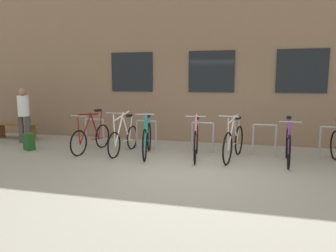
{
  "coord_description": "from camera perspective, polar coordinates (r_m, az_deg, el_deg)",
  "views": [
    {
      "loc": [
        1.1,
        -6.04,
        1.83
      ],
      "look_at": [
        -0.86,
        1.6,
        0.69
      ],
      "focal_mm": 34.2,
      "sensor_mm": 36.0,
      "label": 1
    }
  ],
  "objects": [
    {
      "name": "bicycle_silver",
      "position": [
        7.58,
        11.62,
        -2.83
      ],
      "size": [
        0.51,
        1.78,
        1.08
      ],
      "color": "black",
      "rests_on": "ground"
    },
    {
      "name": "backpack",
      "position": [
        9.16,
        -23.51,
        -2.58
      ],
      "size": [
        0.34,
        0.3,
        0.44
      ],
      "primitive_type": "cube",
      "rotation": [
        0.0,
        0.0,
        -0.46
      ],
      "color": "#1E4C1E",
      "rests_on": "ground"
    },
    {
      "name": "bicycle_purple",
      "position": [
        7.59,
        20.62,
        -3.22
      ],
      "size": [
        0.44,
        1.71,
        1.03
      ],
      "color": "black",
      "rests_on": "ground"
    },
    {
      "name": "wooden_bench",
      "position": [
        11.1,
        -25.6,
        -0.26
      ],
      "size": [
        1.44,
        0.4,
        0.48
      ],
      "color": "brown",
      "rests_on": "ground"
    },
    {
      "name": "bicycle_maroon",
      "position": [
        8.47,
        -13.52,
        -1.9
      ],
      "size": [
        0.44,
        1.68,
        1.08
      ],
      "color": "black",
      "rests_on": "ground"
    },
    {
      "name": "ground_plane",
      "position": [
        6.4,
        3.97,
        -8.39
      ],
      "size": [
        42.0,
        42.0,
        0.0
      ],
      "primitive_type": "plane",
      "color": "gray"
    },
    {
      "name": "storefront_building",
      "position": [
        12.66,
        9.59,
        10.17
      ],
      "size": [
        28.0,
        6.78,
        4.56
      ],
      "color": "#7A604C",
      "rests_on": "ground"
    },
    {
      "name": "bicycle_white",
      "position": [
        8.1,
        -7.9,
        -2.23
      ],
      "size": [
        0.44,
        1.69,
        1.09
      ],
      "color": "black",
      "rests_on": "ground"
    },
    {
      "name": "bicycle_pink",
      "position": [
        7.57,
        5.02,
        -2.69
      ],
      "size": [
        0.44,
        1.76,
        1.07
      ],
      "color": "black",
      "rests_on": "ground"
    },
    {
      "name": "bicycle_teal",
      "position": [
        7.8,
        -3.76,
        -2.32
      ],
      "size": [
        0.53,
        1.79,
        1.09
      ],
      "color": "black",
      "rests_on": "ground"
    },
    {
      "name": "person_browsing",
      "position": [
        10.13,
        -24.32,
        2.35
      ],
      "size": [
        0.36,
        0.32,
        1.6
      ],
      "color": "#3F3F42",
      "rests_on": "ground"
    },
    {
      "name": "bike_rack",
      "position": [
        8.13,
        6.2,
        -1.41
      ],
      "size": [
        6.58,
        0.05,
        0.78
      ],
      "color": "gray",
      "rests_on": "ground"
    }
  ]
}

